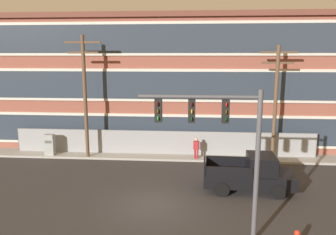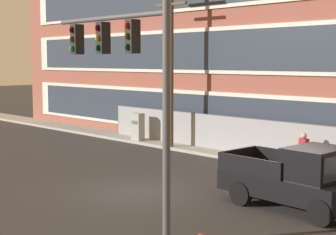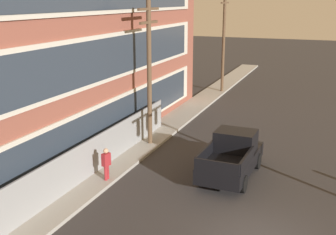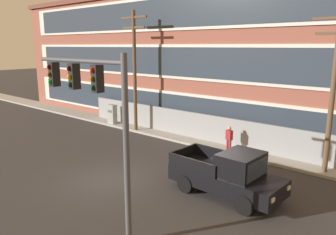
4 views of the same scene
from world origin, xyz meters
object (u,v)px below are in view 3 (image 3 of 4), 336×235
at_px(pickup_truck_black, 232,156).
at_px(utility_pole_far_east, 224,36).
at_px(pedestrian_near_cabinet, 106,163).
at_px(utility_pole_midblock, 149,67).

height_order(pickup_truck_black, utility_pole_far_east, utility_pole_far_east).
bearing_deg(pickup_truck_black, pedestrian_near_cabinet, 119.91).
distance_m(utility_pole_midblock, utility_pole_far_east, 15.52).
xyz_separation_m(utility_pole_midblock, utility_pole_far_east, (15.51, -0.25, 0.50)).
bearing_deg(pickup_truck_black, utility_pole_far_east, 16.06).
distance_m(pickup_truck_black, pedestrian_near_cabinet, 5.99).
height_order(pickup_truck_black, utility_pole_midblock, utility_pole_midblock).
distance_m(pickup_truck_black, utility_pole_midblock, 6.98).
bearing_deg(pedestrian_near_cabinet, pickup_truck_black, -60.09).
bearing_deg(utility_pole_midblock, pedestrian_near_cabinet, -177.53).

